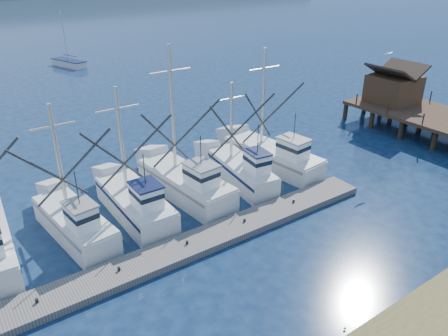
% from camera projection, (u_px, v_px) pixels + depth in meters
% --- Properties ---
extents(ground, '(500.00, 500.00, 0.00)m').
position_uv_depth(ground, '(326.00, 261.00, 23.47)').
color(ground, '#0B1A34').
rests_on(ground, ground).
extents(floating_dock, '(31.86, 2.16, 0.42)m').
position_uv_depth(floating_dock, '(138.00, 267.00, 22.75)').
color(floating_dock, slate).
rests_on(floating_dock, ground).
extents(timber_pier, '(7.00, 20.00, 8.00)m').
position_uv_depth(timber_pier, '(425.00, 106.00, 39.64)').
color(timber_pier, black).
rests_on(timber_pier, ground).
extents(trawler_fleet, '(31.59, 8.93, 9.99)m').
position_uv_depth(trawler_fleet, '(94.00, 214.00, 25.95)').
color(trawler_fleet, silver).
rests_on(trawler_fleet, ground).
extents(sailboat_near, '(3.68, 6.31, 8.10)m').
position_uv_depth(sailboat_near, '(69.00, 63.00, 64.77)').
color(sailboat_near, silver).
rests_on(sailboat_near, ground).
extents(flying_gull, '(1.04, 0.19, 0.19)m').
position_uv_depth(flying_gull, '(388.00, 54.00, 33.09)').
color(flying_gull, white).
rests_on(flying_gull, ground).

